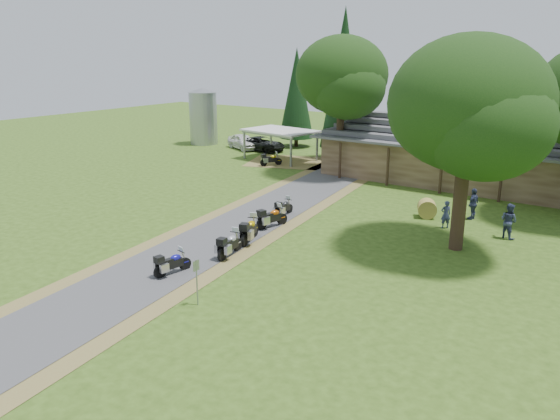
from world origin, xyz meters
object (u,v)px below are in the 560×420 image
Objects in this scene: silo at (203,116)px; motorcycle_carport_a at (271,159)px; motorcycle_row_e at (284,207)px; hay_bale at (427,208)px; carport at (280,145)px; motorcycle_row_d at (272,216)px; motorcycle_row_b at (230,243)px; motorcycle_row_c at (250,229)px; motorcycle_row_a at (172,262)px; lodge at (463,150)px; car_dark_suv at (262,140)px; car_white_sedan at (243,140)px.

silo reaches higher than motorcycle_carport_a.
motorcycle_row_e is 8.56m from hay_bale.
carport is 3.60× the size of motorcycle_carport_a.
motorcycle_carport_a is at bearing 50.90° from motorcycle_row_d.
carport reaches higher than motorcycle_row_b.
motorcycle_row_b is 2.23m from motorcycle_row_c.
motorcycle_row_a is 24.30m from motorcycle_carport_a.
lodge is 28.04m from silo.
car_dark_suv is 22.52m from motorcycle_row_e.
lodge is at bearing -69.44° from car_white_sedan.
motorcycle_carport_a is (5.09, -5.43, -0.43)m from car_dark_suv.
motorcycle_row_a is at bearing -145.64° from car_dark_suv.
silo is 3.09× the size of motorcycle_row_d.
lodge is at bearing 10.28° from carport.
silo is 7.84m from car_dark_suv.
carport is at bearing -12.22° from silo.
motorcycle_row_a is at bearing -58.06° from carport.
motorcycle_row_a is (15.62, -27.34, -0.45)m from car_dark_suv.
motorcycle_row_d is (15.29, -19.34, -0.38)m from car_dark_suv.
hay_bale is (6.45, 6.92, -0.10)m from motorcycle_row_d.
motorcycle_row_d is 1.74× the size of hay_bale.
motorcycle_row_c is at bearing -155.30° from motorcycle_row_d.
motorcycle_row_b is 1.07× the size of motorcycle_carport_a.
silo is at bearing 157.43° from hay_bale.
silo is at bearing 96.27° from car_dark_suv.
motorcycle_row_c is 11.25m from hay_bale.
hay_bale is (16.65, -6.98, -0.05)m from motorcycle_carport_a.
lodge is 22.61m from car_white_sedan.
motorcycle_row_a is at bearing -122.21° from motorcycle_carport_a.
silo is 31.87m from hay_bale.
motorcycle_row_a reaches higher than hay_bale.
silo reaches higher than carport.
car_white_sedan is at bearing 41.04° from motorcycle_row_e.
motorcycle_row_a is (11.42, -24.56, -0.79)m from carport.
silo is 3.52× the size of motorcycle_row_e.
motorcycle_row_a is 0.91× the size of motorcycle_row_b.
motorcycle_row_c reaches higher than motorcycle_carport_a.
carport is at bearing -118.85° from car_dark_suv.
motorcycle_row_c reaches higher than motorcycle_row_e.
motorcycle_row_a is at bearing -178.12° from motorcycle_row_e.
motorcycle_row_c is (-0.49, 2.18, 0.06)m from motorcycle_row_b.
motorcycle_carport_a is (-10.53, 21.90, 0.02)m from motorcycle_row_a.
carport is 19.95m from motorcycle_row_d.
lodge reaches higher than motorcycle_row_b.
motorcycle_row_b is at bearing -1.08° from motorcycle_row_a.
car_dark_suv is at bearing 52.96° from motorcycle_row_d.
carport is at bearing 48.44° from motorcycle_row_d.
motorcycle_carport_a is at bearing 157.24° from hay_bale.
silo is at bearing 64.76° from motorcycle_row_d.
motorcycle_row_d reaches higher than motorcycle_row_a.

